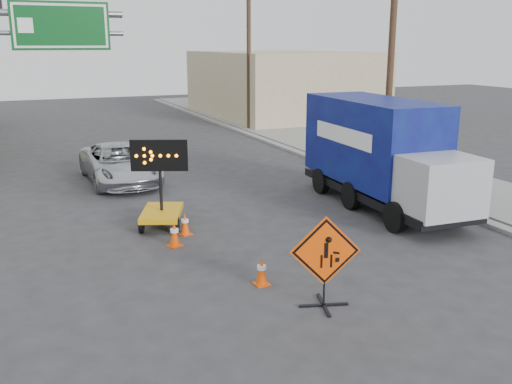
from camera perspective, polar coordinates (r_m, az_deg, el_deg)
ground at (r=11.16m, az=9.02°, el=-13.27°), size 100.00×100.00×0.00m
curb_right at (r=26.96m, az=5.10°, el=3.62°), size 0.40×60.00×0.12m
sidewalk_right at (r=28.10m, az=9.24°, el=3.97°), size 4.00×60.00×0.15m
building_right_far at (r=42.56m, az=2.46°, el=10.75°), size 10.00×14.00×4.60m
highway_gantry at (r=26.24m, az=-21.76°, el=13.39°), size 6.18×0.38×6.90m
utility_pole_near at (r=22.67m, az=13.35°, el=12.99°), size 1.80×0.26×9.00m
utility_pole_far at (r=34.94m, az=-0.73°, el=13.82°), size 1.80×0.26×9.00m
construction_sign at (r=11.53m, az=6.91°, el=-6.75°), size 1.39×1.00×1.91m
arrow_board at (r=16.79m, az=-9.43°, el=-1.48°), size 1.67×2.07×2.57m
pickup_truck at (r=22.48m, az=-13.45°, el=2.80°), size 2.58×5.33×1.46m
box_truck at (r=18.83m, az=12.38°, el=3.20°), size 2.62×7.36×3.45m
cone_a at (r=12.71m, az=0.56°, el=-7.91°), size 0.35×0.35×0.64m
cone_b at (r=15.18m, az=-8.16°, el=-4.16°), size 0.45×0.45×0.67m
cone_c at (r=16.04m, az=-7.12°, el=-3.17°), size 0.40×0.40×0.63m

